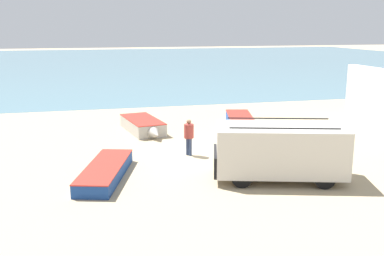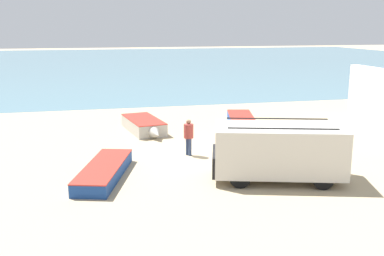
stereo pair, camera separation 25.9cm
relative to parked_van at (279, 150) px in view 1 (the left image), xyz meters
The scene contains 7 objects.
ground_plane 4.32m from the parked_van, 109.75° to the left, with size 200.00×200.00×0.00m, color tan.
sea_water 55.96m from the parked_van, 91.44° to the left, with size 120.00×80.00×0.01m, color slate.
parked_van is the anchor object (origin of this frame).
fishing_rowboat_0 8.44m from the parked_van, 79.71° to the left, with size 2.17×4.80×0.67m.
fishing_rowboat_1 6.47m from the parked_van, 163.72° to the left, with size 2.47×5.33×0.50m.
fishing_rowboat_2 9.53m from the parked_van, 113.70° to the left, with size 2.10×4.42×0.69m.
fisherman_1 4.56m from the parked_van, 122.99° to the left, with size 0.42×0.42×1.61m.
Camera 1 is at (-5.44, -18.49, 5.54)m, focal length 42.00 mm.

